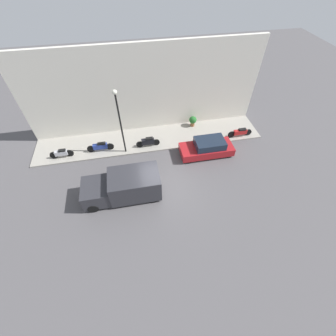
{
  "coord_description": "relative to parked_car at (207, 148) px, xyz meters",
  "views": [
    {
      "loc": [
        -9.3,
        1.27,
        12.55
      ],
      "look_at": [
        1.34,
        -0.77,
        0.6
      ],
      "focal_mm": 24.0,
      "sensor_mm": 36.0,
      "label": 1
    }
  ],
  "objects": [
    {
      "name": "delivery_van",
      "position": [
        -2.83,
        6.64,
        0.31
      ],
      "size": [
        2.08,
        5.0,
        1.88
      ],
      "color": "#2D2D33",
      "rests_on": "ground_plane"
    },
    {
      "name": "potted_plant",
      "position": [
        3.61,
        0.19,
        0.02
      ],
      "size": [
        0.65,
        0.65,
        0.95
      ],
      "color": "brown",
      "rests_on": "sidewalk"
    },
    {
      "name": "scooter_silver",
      "position": [
        1.64,
        11.17,
        -0.13
      ],
      "size": [
        0.3,
        1.76,
        0.73
      ],
      "color": "#B7B7BF",
      "rests_on": "sidewalk"
    },
    {
      "name": "streetlamp",
      "position": [
        1.38,
        6.31,
        2.81
      ],
      "size": [
        0.32,
        0.32,
        5.3
      ],
      "color": "black",
      "rests_on": "sidewalk"
    },
    {
      "name": "building_facade",
      "position": [
        4.31,
        4.17,
        2.91
      ],
      "size": [
        0.3,
        18.73,
        7.13
      ],
      "color": "silver",
      "rests_on": "ground_plane"
    },
    {
      "name": "motorcycle_blue",
      "position": [
        1.83,
        8.22,
        -0.11
      ],
      "size": [
        0.3,
        2.08,
        0.77
      ],
      "color": "navy",
      "rests_on": "sidewalk"
    },
    {
      "name": "motorcycle_red",
      "position": [
        1.43,
        -3.38,
        -0.12
      ],
      "size": [
        0.3,
        2.1,
        0.75
      ],
      "color": "#B21E1E",
      "rests_on": "sidewalk"
    },
    {
      "name": "sidewalk",
      "position": [
        2.58,
        4.17,
        -0.59
      ],
      "size": [
        3.16,
        18.73,
        0.12
      ],
      "color": "gray",
      "rests_on": "ground_plane"
    },
    {
      "name": "parked_car",
      "position": [
        0.0,
        0.0,
        0.0
      ],
      "size": [
        1.69,
        4.12,
        1.37
      ],
      "color": "maroon",
      "rests_on": "ground_plane"
    },
    {
      "name": "ground_plane",
      "position": [
        -2.83,
        4.17,
        -0.65
      ],
      "size": [
        60.0,
        60.0,
        0.0
      ],
      "primitive_type": "plane",
      "color": "#514F51"
    },
    {
      "name": "motorcycle_black",
      "position": [
        1.66,
        4.45,
        -0.09
      ],
      "size": [
        0.3,
        1.91,
        0.83
      ],
      "color": "black",
      "rests_on": "sidewalk"
    }
  ]
}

